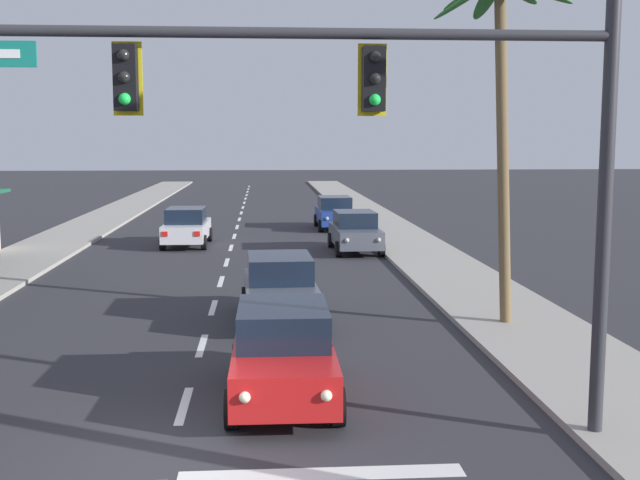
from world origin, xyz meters
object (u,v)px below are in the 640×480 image
object	(u,v)px
traffic_signal_mast	(381,119)
sedan_parked_nearest_kerb	(335,212)
sedan_parked_mid_kerb	(355,231)
sedan_third_in_queue	(280,288)
palm_right_second	(501,56)
sedan_lead_at_stop_bar	(283,352)
sedan_oncoming_far	(187,226)

from	to	relation	value
traffic_signal_mast	sedan_parked_nearest_kerb	bearing A→B (deg)	86.15
sedan_parked_mid_kerb	traffic_signal_mast	bearing A→B (deg)	-95.61
sedan_parked_mid_kerb	sedan_third_in_queue	bearing A→B (deg)	-105.17
sedan_parked_mid_kerb	palm_right_second	size ratio (longest dim) A/B	0.52
sedan_third_in_queue	palm_right_second	world-z (taller)	palm_right_second
sedan_lead_at_stop_bar	palm_right_second	xyz separation A→B (m)	(5.35, 5.07, 5.76)
sedan_oncoming_far	sedan_parked_mid_kerb	bearing A→B (deg)	-18.15
sedan_third_in_queue	sedan_oncoming_far	xyz separation A→B (m)	(-3.77, 14.77, 0.00)
sedan_oncoming_far	sedan_parked_mid_kerb	size ratio (longest dim) A/B	1.00
traffic_signal_mast	sedan_parked_mid_kerb	world-z (taller)	traffic_signal_mast
sedan_parked_nearest_kerb	palm_right_second	xyz separation A→B (m)	(1.98, -22.08, 5.76)
sedan_third_in_queue	sedan_parked_nearest_kerb	bearing A→B (deg)	81.07
sedan_oncoming_far	sedan_parked_nearest_kerb	xyz separation A→B (m)	(7.07, 6.20, 0.00)
sedan_parked_nearest_kerb	palm_right_second	world-z (taller)	palm_right_second
traffic_signal_mast	sedan_third_in_queue	xyz separation A→B (m)	(-1.31, 8.49, -4.07)
sedan_third_in_queue	sedan_parked_mid_kerb	size ratio (longest dim) A/B	1.00
traffic_signal_mast	sedan_parked_nearest_kerb	world-z (taller)	traffic_signal_mast
traffic_signal_mast	sedan_parked_mid_kerb	size ratio (longest dim) A/B	2.38
sedan_third_in_queue	palm_right_second	size ratio (longest dim) A/B	0.52
traffic_signal_mast	palm_right_second	xyz separation A→B (m)	(3.97, 7.38, 1.69)
palm_right_second	sedan_third_in_queue	bearing A→B (deg)	168.10
sedan_lead_at_stop_bar	sedan_oncoming_far	size ratio (longest dim) A/B	1.00
traffic_signal_mast	sedan_oncoming_far	size ratio (longest dim) A/B	2.39
sedan_lead_at_stop_bar	palm_right_second	size ratio (longest dim) A/B	0.51
sedan_lead_at_stop_bar	sedan_third_in_queue	xyz separation A→B (m)	(0.07, 6.18, 0.00)
sedan_parked_mid_kerb	sedan_oncoming_far	bearing A→B (deg)	161.85
palm_right_second	sedan_parked_mid_kerb	bearing A→B (deg)	98.03
sedan_lead_at_stop_bar	sedan_oncoming_far	world-z (taller)	same
sedan_lead_at_stop_bar	sedan_oncoming_far	distance (m)	21.28
sedan_third_in_queue	traffic_signal_mast	bearing A→B (deg)	-81.20
sedan_oncoming_far	palm_right_second	distance (m)	19.17
sedan_lead_at_stop_bar	sedan_parked_nearest_kerb	bearing A→B (deg)	82.93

